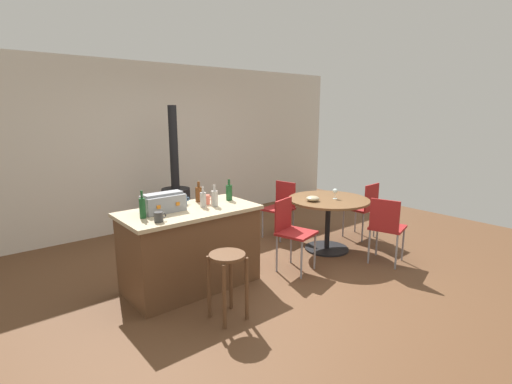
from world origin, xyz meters
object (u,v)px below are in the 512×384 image
at_px(toolbox, 163,203).
at_px(wine_glass, 335,191).
at_px(folding_chair_near, 386,225).
at_px(folding_chair_far, 364,206).
at_px(wood_stove, 176,203).
at_px(bottle_3, 199,194).
at_px(bottle_4, 215,198).
at_px(wooden_stool, 227,271).
at_px(cup_0, 159,217).
at_px(bottle_2, 229,192).
at_px(cup_2, 206,199).
at_px(bottle_1, 203,199).
at_px(bottle_0, 142,208).
at_px(folding_chair_left, 281,205).
at_px(cup_1, 184,200).
at_px(folding_chair_right, 291,229).
at_px(serving_bowl, 313,199).
at_px(kitchen_island, 191,248).
at_px(dining_table, 328,211).

distance_m(toolbox, wine_glass, 2.41).
xyz_separation_m(folding_chair_near, folding_chair_far, (0.65, 0.78, -0.01)).
relative_size(wood_stove, bottle_3, 8.52).
xyz_separation_m(bottle_3, bottle_4, (0.02, -0.30, 0.00)).
xyz_separation_m(wooden_stool, cup_0, (-0.38, 0.59, 0.46)).
xyz_separation_m(bottle_2, cup_2, (-0.31, 0.01, -0.04)).
bearing_deg(cup_0, bottle_1, 19.30).
height_order(wooden_stool, bottle_0, bottle_0).
distance_m(folding_chair_left, cup_0, 2.61).
distance_m(wooden_stool, cup_2, 1.08).
relative_size(folding_chair_left, cup_1, 7.64).
relative_size(wooden_stool, bottle_1, 2.84).
bearing_deg(bottle_2, folding_chair_far, -7.81).
height_order(wood_stove, bottle_1, wood_stove).
bearing_deg(folding_chair_right, serving_bowl, 19.15).
relative_size(wooden_stool, folding_chair_far, 0.75).
bearing_deg(toolbox, kitchen_island, -19.25).
distance_m(folding_chair_near, bottle_0, 2.98).
distance_m(folding_chair_near, serving_bowl, 1.00).
xyz_separation_m(folding_chair_far, cup_2, (-2.61, 0.32, 0.43)).
distance_m(wooden_stool, folding_chair_near, 2.32).
relative_size(folding_chair_far, wine_glass, 6.01).
height_order(folding_chair_near, folding_chair_right, folding_chair_right).
relative_size(folding_chair_right, serving_bowl, 4.89).
xyz_separation_m(toolbox, bottle_1, (0.43, -0.10, -0.01)).
xyz_separation_m(toolbox, bottle_2, (0.84, -0.02, 0.00)).
bearing_deg(toolbox, cup_0, -122.33).
bearing_deg(bottle_3, cup_1, -175.06).
height_order(bottle_2, bottle_3, bottle_2).
distance_m(kitchen_island, bottle_2, 0.80).
bearing_deg(wine_glass, cup_0, 179.00).
xyz_separation_m(folding_chair_left, serving_bowl, (-0.18, -0.81, 0.28)).
relative_size(kitchen_island, folding_chair_left, 1.73).
height_order(wooden_stool, wine_glass, wine_glass).
xyz_separation_m(folding_chair_left, bottle_2, (-1.38, -0.56, 0.49)).
height_order(kitchen_island, serving_bowl, kitchen_island).
bearing_deg(folding_chair_near, cup_0, 163.56).
distance_m(bottle_3, cup_0, 0.87).
relative_size(bottle_2, bottle_3, 1.07).
distance_m(folding_chair_left, cup_2, 1.84).
relative_size(bottle_0, bottle_3, 1.18).
distance_m(folding_chair_far, wood_stove, 2.91).
xyz_separation_m(cup_0, serving_bowl, (2.25, 0.06, -0.16)).
xyz_separation_m(dining_table, cup_0, (-2.52, -0.01, 0.37)).
bearing_deg(cup_0, wooden_stool, -57.18).
bearing_deg(dining_table, cup_2, 170.35).
distance_m(folding_chair_far, bottle_4, 2.64).
relative_size(folding_chair_left, folding_chair_right, 0.97).
xyz_separation_m(folding_chair_near, serving_bowl, (-0.44, 0.85, 0.26)).
relative_size(wood_stove, bottle_2, 7.98).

